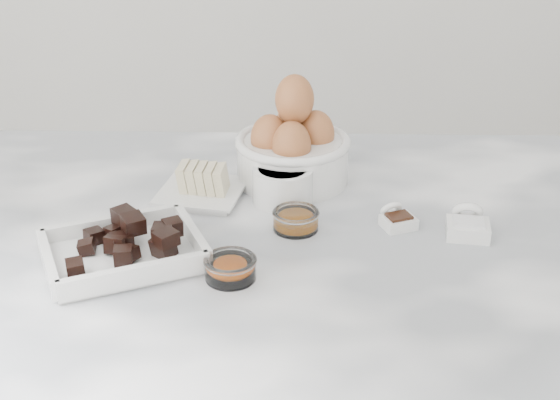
{
  "coord_description": "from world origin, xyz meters",
  "views": [
    {
      "loc": [
        0.05,
        -1.0,
        1.49
      ],
      "look_at": [
        0.02,
        0.03,
        0.98
      ],
      "focal_mm": 50.0,
      "sensor_mm": 36.0,
      "label": 1
    }
  ],
  "objects_px": {
    "butter_plate": "(200,186)",
    "zest_bowl": "(230,267)",
    "chocolate_dish": "(123,247)",
    "vanilla_spoon": "(397,218)",
    "salt_spoon": "(468,225)",
    "sugar_ramekin": "(283,184)",
    "honey_bowl": "(296,220)",
    "egg_bowl": "(293,147)"
  },
  "relations": [
    {
      "from": "butter_plate",
      "to": "honey_bowl",
      "type": "bearing_deg",
      "value": -33.73
    },
    {
      "from": "egg_bowl",
      "to": "chocolate_dish",
      "type": "bearing_deg",
      "value": -130.09
    },
    {
      "from": "sugar_ramekin",
      "to": "salt_spoon",
      "type": "distance_m",
      "value": 0.29
    },
    {
      "from": "sugar_ramekin",
      "to": "salt_spoon",
      "type": "xyz_separation_m",
      "value": [
        0.27,
        -0.1,
        -0.02
      ]
    },
    {
      "from": "vanilla_spoon",
      "to": "butter_plate",
      "type": "bearing_deg",
      "value": 163.79
    },
    {
      "from": "chocolate_dish",
      "to": "zest_bowl",
      "type": "height_order",
      "value": "chocolate_dish"
    },
    {
      "from": "salt_spoon",
      "to": "sugar_ramekin",
      "type": "bearing_deg",
      "value": 159.94
    },
    {
      "from": "egg_bowl",
      "to": "salt_spoon",
      "type": "distance_m",
      "value": 0.32
    },
    {
      "from": "vanilla_spoon",
      "to": "salt_spoon",
      "type": "xyz_separation_m",
      "value": [
        0.1,
        -0.02,
        0.0
      ]
    },
    {
      "from": "chocolate_dish",
      "to": "sugar_ramekin",
      "type": "bearing_deg",
      "value": 41.85
    },
    {
      "from": "butter_plate",
      "to": "salt_spoon",
      "type": "xyz_separation_m",
      "value": [
        0.4,
        -0.11,
        -0.0
      ]
    },
    {
      "from": "chocolate_dish",
      "to": "honey_bowl",
      "type": "bearing_deg",
      "value": 23.02
    },
    {
      "from": "salt_spoon",
      "to": "egg_bowl",
      "type": "bearing_deg",
      "value": 145.18
    },
    {
      "from": "chocolate_dish",
      "to": "salt_spoon",
      "type": "xyz_separation_m",
      "value": [
        0.49,
        0.09,
        -0.01
      ]
    },
    {
      "from": "chocolate_dish",
      "to": "honey_bowl",
      "type": "distance_m",
      "value": 0.26
    },
    {
      "from": "chocolate_dish",
      "to": "sugar_ramekin",
      "type": "relative_size",
      "value": 2.69
    },
    {
      "from": "chocolate_dish",
      "to": "butter_plate",
      "type": "relative_size",
      "value": 1.71
    },
    {
      "from": "zest_bowl",
      "to": "vanilla_spoon",
      "type": "xyz_separation_m",
      "value": [
        0.24,
        0.15,
        -0.0
      ]
    },
    {
      "from": "vanilla_spoon",
      "to": "chocolate_dish",
      "type": "bearing_deg",
      "value": -163.49
    },
    {
      "from": "butter_plate",
      "to": "sugar_ramekin",
      "type": "relative_size",
      "value": 1.57
    },
    {
      "from": "sugar_ramekin",
      "to": "honey_bowl",
      "type": "height_order",
      "value": "sugar_ramekin"
    },
    {
      "from": "sugar_ramekin",
      "to": "egg_bowl",
      "type": "height_order",
      "value": "egg_bowl"
    },
    {
      "from": "butter_plate",
      "to": "vanilla_spoon",
      "type": "distance_m",
      "value": 0.32
    },
    {
      "from": "egg_bowl",
      "to": "zest_bowl",
      "type": "xyz_separation_m",
      "value": [
        -0.08,
        -0.31,
        -0.04
      ]
    },
    {
      "from": "butter_plate",
      "to": "egg_bowl",
      "type": "relative_size",
      "value": 0.79
    },
    {
      "from": "honey_bowl",
      "to": "zest_bowl",
      "type": "bearing_deg",
      "value": -121.59
    },
    {
      "from": "salt_spoon",
      "to": "honey_bowl",
      "type": "bearing_deg",
      "value": 178.21
    },
    {
      "from": "honey_bowl",
      "to": "vanilla_spoon",
      "type": "distance_m",
      "value": 0.15
    },
    {
      "from": "sugar_ramekin",
      "to": "zest_bowl",
      "type": "height_order",
      "value": "sugar_ramekin"
    },
    {
      "from": "honey_bowl",
      "to": "salt_spoon",
      "type": "distance_m",
      "value": 0.25
    },
    {
      "from": "honey_bowl",
      "to": "salt_spoon",
      "type": "relative_size",
      "value": 0.87
    },
    {
      "from": "sugar_ramekin",
      "to": "vanilla_spoon",
      "type": "distance_m",
      "value": 0.19
    },
    {
      "from": "vanilla_spoon",
      "to": "salt_spoon",
      "type": "bearing_deg",
      "value": -12.41
    },
    {
      "from": "chocolate_dish",
      "to": "vanilla_spoon",
      "type": "relative_size",
      "value": 3.74
    },
    {
      "from": "zest_bowl",
      "to": "butter_plate",
      "type": "bearing_deg",
      "value": 105.92
    },
    {
      "from": "sugar_ramekin",
      "to": "honey_bowl",
      "type": "xyz_separation_m",
      "value": [
        0.02,
        -0.09,
        -0.02
      ]
    },
    {
      "from": "vanilla_spoon",
      "to": "honey_bowl",
      "type": "bearing_deg",
      "value": -174.56
    },
    {
      "from": "butter_plate",
      "to": "zest_bowl",
      "type": "distance_m",
      "value": 0.25
    },
    {
      "from": "butter_plate",
      "to": "egg_bowl",
      "type": "bearing_deg",
      "value": 25.03
    },
    {
      "from": "sugar_ramekin",
      "to": "vanilla_spoon",
      "type": "height_order",
      "value": "sugar_ramekin"
    },
    {
      "from": "chocolate_dish",
      "to": "honey_bowl",
      "type": "relative_size",
      "value": 3.66
    },
    {
      "from": "zest_bowl",
      "to": "sugar_ramekin",
      "type": "bearing_deg",
      "value": 74.54
    }
  ]
}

